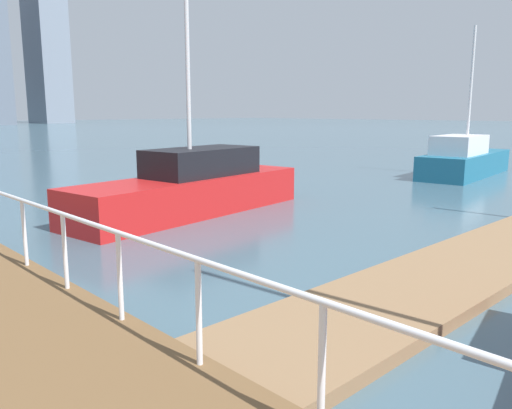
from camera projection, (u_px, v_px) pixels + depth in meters
ground_plane at (75, 215)px, 14.08m from camera, size 300.00×300.00×0.00m
floating_dock at (492, 255)px, 9.86m from camera, size 14.86×2.00×0.18m
boardwalk_railing at (253, 304)px, 4.28m from camera, size 0.06×28.47×1.08m
moored_boat_3 at (193, 187)px, 14.30m from camera, size 7.58×3.02×6.31m
moored_boat_5 at (464, 160)px, 22.47m from camera, size 7.03×2.88×6.38m
skyline_tower_5 at (46, 33)px, 119.57m from camera, size 7.63×10.07×41.62m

